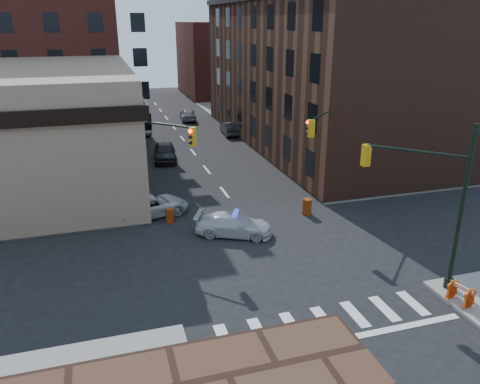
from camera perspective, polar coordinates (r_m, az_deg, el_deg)
ground at (r=26.68m, az=3.69°, el=-7.18°), size 140.00×140.00×0.00m
sidewalk_ne at (r=64.43m, az=12.97°, el=8.79°), size 34.00×54.50×0.15m
commercial_row_ne at (r=49.81m, az=9.12°, el=13.90°), size 14.00×34.00×14.00m
filler_nw at (r=84.59m, az=-22.76°, el=15.83°), size 20.00×18.00×16.00m
filler_ne at (r=83.47m, az=-1.15°, el=15.90°), size 16.00×16.00×12.00m
signal_pole_se at (r=23.34m, az=22.90°, el=-0.56°), size 5.40×5.27×8.00m
signal_pole_nw at (r=28.72m, az=-10.94°, el=3.83°), size 3.58×3.67×8.00m
signal_pole_ne at (r=31.98m, az=10.41°, el=5.54°), size 3.67×3.58×8.00m
tree_ne_near at (r=51.47m, az=1.57°, el=10.39°), size 3.00×3.00×4.85m
tree_ne_far at (r=59.02m, az=-0.91°, el=11.66°), size 3.00×3.00×4.85m
police_car at (r=28.25m, az=-0.73°, el=-3.99°), size 5.01×3.66×1.35m
pickup at (r=31.59m, az=-10.78°, el=-1.64°), size 5.41×3.49×1.39m
parked_car_wnear at (r=43.93m, az=-9.15°, el=4.86°), size 2.50×5.04×1.65m
parked_car_wfar at (r=55.15m, az=-12.07°, el=7.75°), size 2.13×4.89×1.56m
parked_car_wdeep at (r=70.38m, az=-14.36°, el=10.17°), size 2.54×5.34×1.50m
parked_car_enear at (r=53.49m, az=-1.26°, el=7.75°), size 1.83×4.50×1.45m
parked_car_efar at (r=61.85m, az=-6.35°, el=9.40°), size 2.33×4.84×1.59m
pedestrian_a at (r=30.74m, az=-16.57°, el=-2.03°), size 0.79×0.77×1.83m
pedestrian_b at (r=30.51m, az=-21.65°, el=-3.05°), size 0.79×0.63×1.60m
pedestrian_c at (r=32.41m, az=-23.31°, el=-1.74°), size 1.10×0.56×1.81m
barrel_road at (r=31.56m, az=8.17°, el=-1.78°), size 0.72×0.72×1.09m
barrel_bank at (r=30.36m, az=-8.50°, el=-2.85°), size 0.58×0.58×0.95m
barricade_se_a at (r=23.87m, az=25.31°, el=-11.19°), size 0.83×1.28×0.89m
barricade_nw_a at (r=31.23m, az=-14.23°, el=-2.37°), size 1.28×0.81×0.89m
barricade_nw_b at (r=32.24m, az=-16.43°, el=-1.86°), size 1.21×0.63×0.90m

